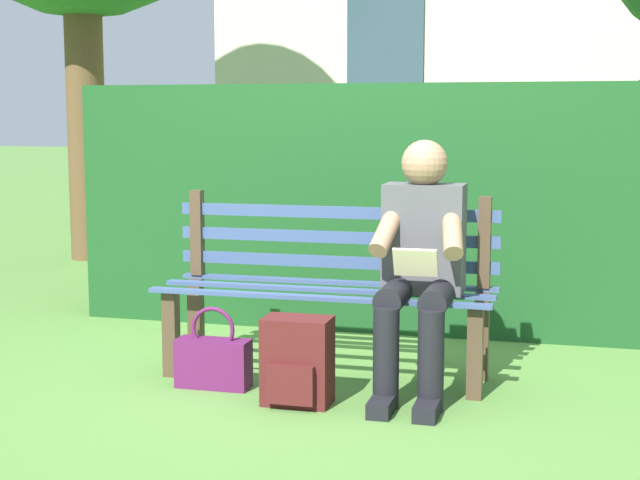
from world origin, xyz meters
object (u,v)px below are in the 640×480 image
Objects in this scene: person_seated at (420,260)px; backpack at (297,362)px; handbag at (213,361)px; park_bench at (329,285)px.

backpack is at bearing 34.94° from person_seated.
handbag is at bearing -17.90° from backpack.
park_bench is 1.41× the size of person_seated.
handbag is at bearing 11.64° from person_seated.
park_bench reaches higher than backpack.
park_bench is 4.22× the size of handbag.
handbag is at bearing 38.46° from park_bench.
backpack is (0.01, 0.53, -0.26)m from park_bench.
person_seated is 2.98× the size of backpack.
backpack is at bearing 88.54° from park_bench.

